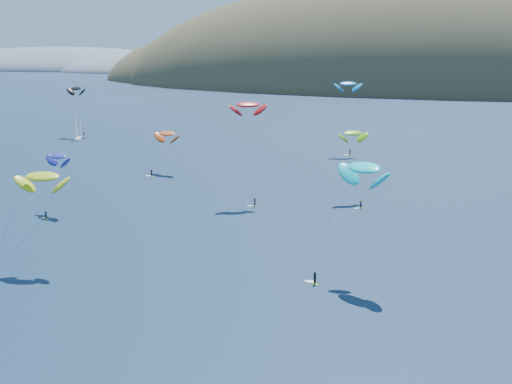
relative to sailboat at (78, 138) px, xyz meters
The scene contains 11 objects.
island 402.39m from the sailboat, 68.42° to the left, with size 730.00×300.00×210.00m.
headland 654.95m from the sailboat, 120.94° to the left, with size 460.00×250.00×60.00m.
sailboat is the anchor object (origin of this frame).
kitesurfer_1 79.65m from the sailboat, 39.74° to the right, with size 10.21×12.05×14.01m.
kitesurfer_2 158.08m from the sailboat, 60.65° to the right, with size 9.87×12.64×18.40m.
kitesurfer_3 137.96m from the sailboat, 30.21° to the right, with size 8.72×13.87×18.38m.
kitesurfer_4 106.86m from the sailboat, ahead, with size 9.72×8.38×26.06m.
kitesurfer_5 183.29m from the sailboat, 44.38° to the right, with size 12.93×10.87×21.51m.
kitesurfer_9 125.43m from the sailboat, 39.73° to the right, with size 9.57×9.30×25.75m.
kitesurfer_10 117.50m from the sailboat, 60.60° to the right, with size 9.02×11.59×15.05m.
kitesurfer_12 21.80m from the sailboat, 120.31° to the left, with size 9.90×6.37×21.47m.
Camera 1 is at (39.07, -51.24, 39.11)m, focal length 50.00 mm.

